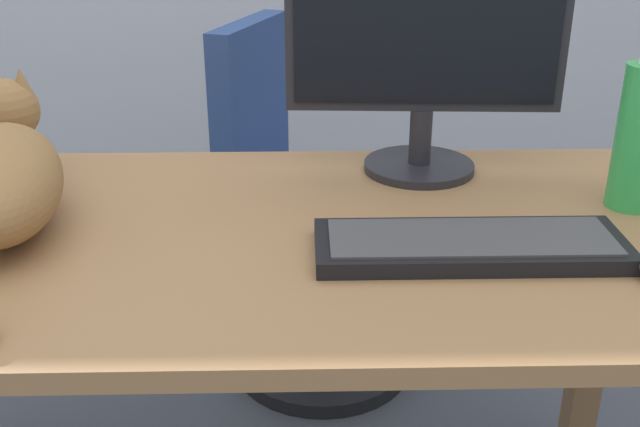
{
  "coord_description": "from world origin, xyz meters",
  "views": [
    {
      "loc": [
        0.09,
        -1.05,
        1.24
      ],
      "look_at": [
        0.11,
        -0.08,
        0.81
      ],
      "focal_mm": 42.66,
      "sensor_mm": 36.0,
      "label": 1
    }
  ],
  "objects_px": {
    "office_chair": "(304,230)",
    "keyboard": "(470,245)",
    "monitor": "(426,46)",
    "cat": "(1,173)",
    "water_bottle": "(640,136)"
  },
  "relations": [
    {
      "from": "office_chair",
      "to": "cat",
      "type": "height_order",
      "value": "cat"
    },
    {
      "from": "office_chair",
      "to": "keyboard",
      "type": "relative_size",
      "value": 2.1
    },
    {
      "from": "cat",
      "to": "water_bottle",
      "type": "distance_m",
      "value": 0.99
    },
    {
      "from": "keyboard",
      "to": "water_bottle",
      "type": "relative_size",
      "value": 1.72
    },
    {
      "from": "monitor",
      "to": "keyboard",
      "type": "xyz_separation_m",
      "value": [
        0.02,
        -0.34,
        -0.21
      ]
    },
    {
      "from": "monitor",
      "to": "cat",
      "type": "distance_m",
      "value": 0.72
    },
    {
      "from": "keyboard",
      "to": "water_bottle",
      "type": "xyz_separation_m",
      "value": [
        0.29,
        0.17,
        0.11
      ]
    },
    {
      "from": "monitor",
      "to": "keyboard",
      "type": "relative_size",
      "value": 1.09
    },
    {
      "from": "monitor",
      "to": "water_bottle",
      "type": "relative_size",
      "value": 1.87
    },
    {
      "from": "cat",
      "to": "water_bottle",
      "type": "xyz_separation_m",
      "value": [
        0.99,
        0.04,
        0.04
      ]
    },
    {
      "from": "office_chair",
      "to": "water_bottle",
      "type": "bearing_deg",
      "value": -51.0
    },
    {
      "from": "monitor",
      "to": "office_chair",
      "type": "bearing_deg",
      "value": 113.59
    },
    {
      "from": "office_chair",
      "to": "monitor",
      "type": "height_order",
      "value": "monitor"
    },
    {
      "from": "office_chair",
      "to": "cat",
      "type": "xyz_separation_m",
      "value": [
        -0.46,
        -0.69,
        0.43
      ]
    },
    {
      "from": "office_chair",
      "to": "keyboard",
      "type": "xyz_separation_m",
      "value": [
        0.23,
        -0.82,
        0.36
      ]
    }
  ]
}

